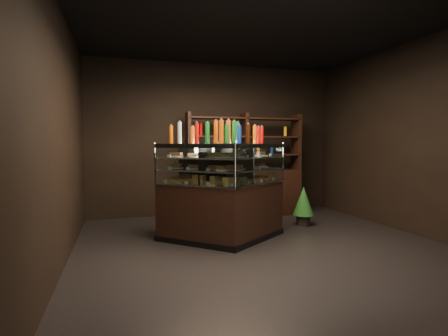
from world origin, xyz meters
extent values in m
plane|color=black|center=(0.00, 0.00, 0.00)|extent=(5.00, 5.00, 0.00)
cube|color=black|center=(0.00, 2.50, 1.50)|extent=(5.00, 0.02, 3.00)
cube|color=black|center=(0.00, -2.50, 1.50)|extent=(5.00, 0.02, 3.00)
cube|color=black|center=(2.50, 0.00, 1.50)|extent=(0.02, 5.00, 3.00)
cube|color=black|center=(-2.50, 0.00, 1.50)|extent=(0.02, 5.00, 3.00)
cube|color=black|center=(0.00, 0.00, 3.00)|extent=(5.00, 5.00, 0.02)
cube|color=black|center=(-0.14, 0.47, 0.41)|extent=(1.40, 1.25, 0.83)
cube|color=black|center=(-0.14, 0.47, 0.04)|extent=(1.44, 1.29, 0.08)
cube|color=black|center=(-0.14, 0.47, 1.38)|extent=(1.40, 1.25, 0.06)
cube|color=silver|center=(-0.14, 0.47, 0.84)|extent=(1.33, 1.18, 0.02)
cube|color=silver|center=(-0.14, 0.47, 1.03)|extent=(1.33, 1.18, 0.02)
cube|color=silver|center=(-0.14, 0.47, 1.21)|extent=(1.33, 1.18, 0.02)
cube|color=white|center=(0.05, 0.20, 1.12)|extent=(1.04, 0.74, 0.58)
cylinder|color=silver|center=(0.56, 0.58, 1.12)|extent=(0.03, 0.03, 0.60)
cylinder|color=silver|center=(-0.47, -0.16, 1.12)|extent=(0.03, 0.03, 0.60)
cube|color=black|center=(-0.72, 0.50, 0.41)|extent=(1.36, 1.33, 0.83)
cube|color=black|center=(-0.72, 0.50, 0.04)|extent=(1.40, 1.37, 0.08)
cube|color=black|center=(-0.72, 0.50, 1.38)|extent=(1.36, 1.33, 0.06)
cube|color=silver|center=(-0.72, 0.50, 0.84)|extent=(1.29, 1.26, 0.02)
cube|color=silver|center=(-0.72, 0.50, 1.03)|extent=(1.29, 1.26, 0.02)
cube|color=silver|center=(-0.72, 0.50, 1.21)|extent=(1.29, 1.26, 0.02)
cube|color=white|center=(-0.94, 0.27, 1.12)|extent=(0.93, 0.87, 0.58)
cylinder|color=silver|center=(-0.47, -0.16, 1.12)|extent=(0.03, 0.03, 0.60)
cylinder|color=silver|center=(-1.39, 0.70, 1.12)|extent=(0.03, 0.03, 0.60)
cube|color=#CB8149|center=(-0.55, 0.13, 0.88)|extent=(0.20, 0.18, 0.06)
cube|color=#CB8149|center=(-0.41, 0.23, 0.88)|extent=(0.20, 0.18, 0.06)
cube|color=#CB8149|center=(-0.26, 0.34, 0.88)|extent=(0.20, 0.18, 0.06)
cube|color=#CB8149|center=(-0.12, 0.44, 0.88)|extent=(0.20, 0.18, 0.06)
cube|color=#CB8149|center=(0.03, 0.54, 0.88)|extent=(0.20, 0.18, 0.06)
cube|color=#CB8149|center=(0.17, 0.65, 0.88)|extent=(0.20, 0.18, 0.06)
cube|color=#CB8149|center=(0.31, 0.75, 0.88)|extent=(0.20, 0.18, 0.06)
cylinder|color=white|center=(-0.53, 0.19, 1.05)|extent=(0.24, 0.24, 0.02)
cube|color=#CB8149|center=(-0.53, 0.19, 1.08)|extent=(0.19, 0.17, 0.05)
cylinder|color=white|center=(-0.27, 0.37, 1.05)|extent=(0.24, 0.24, 0.02)
cube|color=#CB8149|center=(-0.27, 0.37, 1.08)|extent=(0.19, 0.17, 0.05)
cylinder|color=white|center=(-0.01, 0.56, 1.05)|extent=(0.24, 0.24, 0.02)
cube|color=#CB8149|center=(-0.01, 0.56, 1.08)|extent=(0.19, 0.17, 0.05)
cylinder|color=white|center=(0.25, 0.75, 1.05)|extent=(0.24, 0.24, 0.02)
cube|color=#CB8149|center=(0.25, 0.75, 1.08)|extent=(0.19, 0.17, 0.05)
cylinder|color=white|center=(-0.53, 0.19, 1.23)|extent=(0.24, 0.24, 0.02)
cube|color=#CB8149|center=(-0.53, 0.19, 1.26)|extent=(0.19, 0.17, 0.05)
cylinder|color=white|center=(-0.27, 0.37, 1.23)|extent=(0.24, 0.24, 0.02)
cube|color=#CB8149|center=(-0.27, 0.37, 1.26)|extent=(0.19, 0.17, 0.05)
cylinder|color=white|center=(-0.01, 0.56, 1.23)|extent=(0.24, 0.24, 0.02)
cube|color=#CB8149|center=(-0.01, 0.56, 1.26)|extent=(0.19, 0.17, 0.05)
cylinder|color=white|center=(0.25, 0.75, 1.23)|extent=(0.24, 0.24, 0.02)
cube|color=#CB8149|center=(0.25, 0.75, 1.26)|extent=(0.19, 0.17, 0.05)
cube|color=#CB8149|center=(-1.13, 0.84, 0.88)|extent=(0.19, 0.19, 0.06)
cube|color=#CB8149|center=(-1.00, 0.72, 0.88)|extent=(0.19, 0.19, 0.06)
cube|color=#CB8149|center=(-0.87, 0.60, 0.88)|extent=(0.19, 0.19, 0.06)
cube|color=#CB8149|center=(-0.74, 0.48, 0.88)|extent=(0.19, 0.19, 0.06)
cube|color=#CB8149|center=(-0.61, 0.36, 0.88)|extent=(0.19, 0.19, 0.06)
cube|color=#CB8149|center=(-0.48, 0.24, 0.88)|extent=(0.19, 0.19, 0.06)
cube|color=#CB8149|center=(-0.35, 0.12, 0.88)|extent=(0.19, 0.19, 0.06)
cylinder|color=white|center=(-1.07, 0.83, 1.05)|extent=(0.24, 0.24, 0.02)
cube|color=#CB8149|center=(-1.07, 0.83, 1.08)|extent=(0.18, 0.18, 0.05)
cylinder|color=white|center=(-0.83, 0.61, 1.05)|extent=(0.24, 0.24, 0.02)
cube|color=#CB8149|center=(-0.83, 0.61, 1.08)|extent=(0.18, 0.18, 0.05)
cylinder|color=white|center=(-0.60, 0.39, 1.05)|extent=(0.24, 0.24, 0.02)
cube|color=#CB8149|center=(-0.60, 0.39, 1.08)|extent=(0.18, 0.18, 0.05)
cylinder|color=white|center=(-0.36, 0.18, 1.05)|extent=(0.24, 0.24, 0.02)
cube|color=#CB8149|center=(-0.36, 0.18, 1.08)|extent=(0.18, 0.18, 0.05)
cylinder|color=white|center=(-1.07, 0.83, 1.23)|extent=(0.24, 0.24, 0.02)
cube|color=#CB8149|center=(-1.07, 0.83, 1.26)|extent=(0.18, 0.18, 0.05)
cylinder|color=white|center=(-0.83, 0.61, 1.23)|extent=(0.24, 0.24, 0.02)
cube|color=#CB8149|center=(-0.83, 0.61, 1.26)|extent=(0.18, 0.18, 0.05)
cylinder|color=white|center=(-0.60, 0.39, 1.23)|extent=(0.24, 0.24, 0.02)
cube|color=#CB8149|center=(-0.60, 0.39, 1.26)|extent=(0.18, 0.18, 0.05)
cylinder|color=white|center=(-0.36, 0.18, 1.23)|extent=(0.24, 0.24, 0.02)
cube|color=#CB8149|center=(-0.36, 0.18, 1.26)|extent=(0.18, 0.18, 0.05)
cylinder|color=#0F38B2|center=(-0.57, 0.16, 1.55)|extent=(0.06, 0.06, 0.28)
cylinder|color=silver|center=(-0.57, 0.16, 1.70)|extent=(0.03, 0.03, 0.02)
cylinder|color=#147223|center=(-0.45, 0.24, 1.55)|extent=(0.06, 0.06, 0.28)
cylinder|color=silver|center=(-0.45, 0.24, 1.70)|extent=(0.03, 0.03, 0.02)
cylinder|color=#B20C0A|center=(-0.32, 0.33, 1.55)|extent=(0.06, 0.06, 0.28)
cylinder|color=silver|center=(-0.32, 0.33, 1.70)|extent=(0.03, 0.03, 0.02)
cylinder|color=yellow|center=(-0.20, 0.42, 1.55)|extent=(0.06, 0.06, 0.28)
cylinder|color=silver|center=(-0.20, 0.42, 1.70)|extent=(0.03, 0.03, 0.02)
cylinder|color=silver|center=(-0.08, 0.51, 1.55)|extent=(0.06, 0.06, 0.28)
cylinder|color=silver|center=(-0.08, 0.51, 1.70)|extent=(0.03, 0.03, 0.02)
cylinder|color=black|center=(0.05, 0.60, 1.55)|extent=(0.06, 0.06, 0.28)
cylinder|color=silver|center=(0.05, 0.60, 1.70)|extent=(0.03, 0.03, 0.02)
cylinder|color=#D8590A|center=(0.17, 0.69, 1.55)|extent=(0.06, 0.06, 0.28)
cylinder|color=silver|center=(0.17, 0.69, 1.70)|extent=(0.03, 0.03, 0.02)
cylinder|color=#0F38B2|center=(0.30, 0.77, 1.55)|extent=(0.06, 0.06, 0.28)
cylinder|color=silver|center=(0.30, 0.77, 1.70)|extent=(0.03, 0.03, 0.02)
cylinder|color=#0F38B2|center=(-1.10, 0.87, 1.55)|extent=(0.06, 0.06, 0.28)
cylinder|color=silver|center=(-1.10, 0.87, 1.70)|extent=(0.03, 0.03, 0.02)
cylinder|color=#147223|center=(-0.99, 0.76, 1.55)|extent=(0.06, 0.06, 0.28)
cylinder|color=silver|center=(-0.99, 0.76, 1.70)|extent=(0.03, 0.03, 0.02)
cylinder|color=#B20C0A|center=(-0.88, 0.66, 1.55)|extent=(0.06, 0.06, 0.28)
cylinder|color=silver|center=(-0.88, 0.66, 1.70)|extent=(0.03, 0.03, 0.02)
cylinder|color=yellow|center=(-0.77, 0.56, 1.55)|extent=(0.06, 0.06, 0.28)
cylinder|color=silver|center=(-0.77, 0.56, 1.70)|extent=(0.03, 0.03, 0.02)
cylinder|color=silver|center=(-0.66, 0.45, 1.55)|extent=(0.06, 0.06, 0.28)
cylinder|color=silver|center=(-0.66, 0.45, 1.70)|extent=(0.03, 0.03, 0.02)
cylinder|color=black|center=(-0.55, 0.35, 1.55)|extent=(0.06, 0.06, 0.28)
cylinder|color=silver|center=(-0.55, 0.35, 1.70)|extent=(0.03, 0.03, 0.02)
cylinder|color=#D8590A|center=(-0.44, 0.24, 1.55)|extent=(0.06, 0.06, 0.28)
cylinder|color=silver|center=(-0.44, 0.24, 1.70)|extent=(0.03, 0.03, 0.02)
cylinder|color=#0F38B2|center=(-0.33, 0.14, 1.55)|extent=(0.06, 0.06, 0.28)
cylinder|color=silver|center=(-0.33, 0.14, 1.70)|extent=(0.03, 0.03, 0.02)
cylinder|color=black|center=(1.17, 0.99, 0.09)|extent=(0.24, 0.24, 0.18)
cone|color=#18561D|center=(1.17, 0.99, 0.43)|extent=(0.36, 0.36, 0.49)
cone|color=#18561D|center=(1.17, 0.99, 0.59)|extent=(0.28, 0.28, 0.35)
cube|color=black|center=(0.46, 2.05, 0.45)|extent=(2.27, 0.52, 0.90)
cube|color=black|center=(-0.64, 2.10, 1.45)|extent=(0.08, 0.38, 1.10)
cube|color=black|center=(0.46, 2.05, 1.45)|extent=(0.08, 0.38, 1.10)
cube|color=black|center=(1.56, 2.00, 1.45)|extent=(0.08, 0.38, 1.10)
cube|color=black|center=(0.46, 2.05, 1.20)|extent=(2.23, 0.48, 0.03)
cube|color=black|center=(0.46, 2.05, 1.55)|extent=(2.23, 0.48, 0.03)
cube|color=black|center=(0.46, 2.05, 1.90)|extent=(2.23, 0.48, 0.03)
cylinder|color=#0F38B2|center=(-0.40, 2.09, 1.32)|extent=(0.06, 0.06, 0.22)
cylinder|color=#147223|center=(-0.11, 2.08, 1.32)|extent=(0.06, 0.06, 0.22)
cylinder|color=#B20C0A|center=(0.17, 2.06, 1.32)|extent=(0.06, 0.06, 0.22)
cylinder|color=yellow|center=(0.46, 2.05, 1.32)|extent=(0.06, 0.06, 0.22)
cylinder|color=silver|center=(0.74, 2.04, 1.32)|extent=(0.06, 0.06, 0.22)
cylinder|color=black|center=(1.03, 2.02, 1.32)|extent=(0.06, 0.06, 0.22)
cylinder|color=#D8590A|center=(1.32, 2.01, 1.32)|extent=(0.06, 0.06, 0.22)
camera|label=1|loc=(-1.88, -4.35, 1.40)|focal=28.00mm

